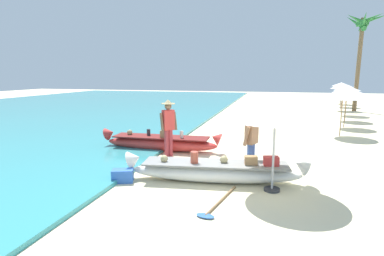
# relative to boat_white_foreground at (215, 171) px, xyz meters

# --- Properties ---
(ground_plane) EXTENTS (80.00, 80.00, 0.00)m
(ground_plane) POSITION_rel_boat_white_foreground_xyz_m (0.36, 0.06, -0.27)
(ground_plane) COLOR beige
(sea) EXTENTS (24.00, 56.00, 0.10)m
(sea) POSITION_rel_boat_white_foreground_xyz_m (-14.26, 8.06, -0.22)
(sea) COLOR teal
(sea) RESTS_ON ground
(boat_white_foreground) EXTENTS (4.52, 1.29, 0.77)m
(boat_white_foreground) POSITION_rel_boat_white_foreground_xyz_m (0.00, 0.00, 0.00)
(boat_white_foreground) COLOR white
(boat_white_foreground) RESTS_ON ground
(boat_red_midground) EXTENTS (4.28, 0.88, 0.79)m
(boat_red_midground) POSITION_rel_boat_white_foreground_xyz_m (-2.41, 2.61, 0.01)
(boat_red_midground) COLOR red
(boat_red_midground) RESTS_ON ground
(person_vendor_hatted) EXTENTS (0.54, 0.53, 1.84)m
(person_vendor_hatted) POSITION_rel_boat_white_foreground_xyz_m (-1.90, 1.95, 0.79)
(person_vendor_hatted) COLOR #B2383D
(person_vendor_hatted) RESTS_ON ground
(person_tourist_customer) EXTENTS (0.39, 0.58, 1.62)m
(person_tourist_customer) POSITION_rel_boat_white_foreground_xyz_m (0.79, 0.80, 0.64)
(person_tourist_customer) COLOR #3D5BA8
(person_tourist_customer) RESTS_ON ground
(patio_umbrella_large) EXTENTS (2.03, 2.03, 2.07)m
(patio_umbrella_large) POSITION_rel_boat_white_foreground_xyz_m (1.36, -0.27, 1.56)
(patio_umbrella_large) COLOR #B7B7BC
(patio_umbrella_large) RESTS_ON ground
(parasol_row_0) EXTENTS (1.60, 1.60, 1.91)m
(parasol_row_0) POSITION_rel_boat_white_foreground_xyz_m (4.12, 6.94, 1.47)
(parasol_row_0) COLOR #8E6B47
(parasol_row_0) RESTS_ON ground
(parasol_row_1) EXTENTS (1.60, 1.60, 1.91)m
(parasol_row_1) POSITION_rel_boat_white_foreground_xyz_m (4.76, 9.35, 1.47)
(parasol_row_1) COLOR #8E6B47
(parasol_row_1) RESTS_ON ground
(parasol_row_2) EXTENTS (1.60, 1.60, 1.91)m
(parasol_row_2) POSITION_rel_boat_white_foreground_xyz_m (5.30, 11.83, 1.47)
(parasol_row_2) COLOR #8E6B47
(parasol_row_2) RESTS_ON ground
(parasol_row_3) EXTENTS (1.60, 1.60, 1.91)m
(parasol_row_3) POSITION_rel_boat_white_foreground_xyz_m (5.83, 14.40, 1.47)
(parasol_row_3) COLOR #8E6B47
(parasol_row_3) RESTS_ON ground
(parasol_row_4) EXTENTS (1.60, 1.60, 1.91)m
(parasol_row_4) POSITION_rel_boat_white_foreground_xyz_m (6.04, 17.05, 1.47)
(parasol_row_4) COLOR #8E6B47
(parasol_row_4) RESTS_ON ground
(parasol_row_5) EXTENTS (1.60, 1.60, 1.91)m
(parasol_row_5) POSITION_rel_boat_white_foreground_xyz_m (6.65, 19.85, 1.47)
(parasol_row_5) COLOR #8E6B47
(parasol_row_5) RESTS_ON ground
(parasol_row_6) EXTENTS (1.60, 1.60, 1.91)m
(parasol_row_6) POSITION_rel_boat_white_foreground_xyz_m (7.01, 22.36, 1.47)
(parasol_row_6) COLOR #8E6B47
(parasol_row_6) RESTS_ON ground
(palm_tree_leaning_seaward) EXTENTS (2.83, 2.83, 6.76)m
(palm_tree_leaning_seaward) POSITION_rel_boat_white_foreground_xyz_m (7.03, 17.05, 5.23)
(palm_tree_leaning_seaward) COLOR brown
(palm_tree_leaning_seaward) RESTS_ON ground
(cooler_box) EXTENTS (0.59, 0.47, 0.32)m
(cooler_box) POSITION_rel_boat_white_foreground_xyz_m (-2.20, -0.61, -0.12)
(cooler_box) COLOR blue
(cooler_box) RESTS_ON ground
(paddle) EXTENTS (0.57, 1.79, 0.05)m
(paddle) POSITION_rel_boat_white_foreground_xyz_m (0.29, -1.40, -0.24)
(paddle) COLOR #8E6B47
(paddle) RESTS_ON ground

